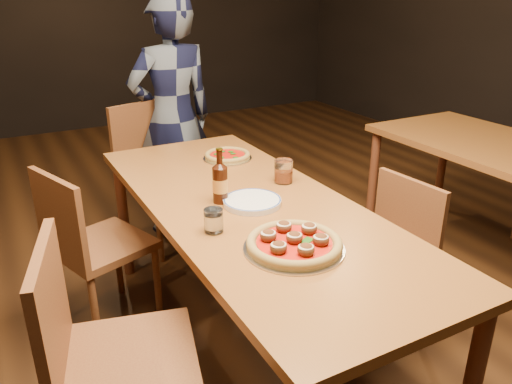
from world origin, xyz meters
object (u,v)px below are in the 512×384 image
pizza_meatball (294,243)px  beer_bottle (220,184)px  pizza_margherita (227,156)px  table_main (251,218)px  chair_main_e (377,263)px  chair_main_nw (128,359)px  chair_end (163,174)px  water_glass (214,221)px  chair_main_sw (102,244)px  amber_glass (284,171)px  plate_stack (252,202)px  diner (173,119)px

pizza_meatball → beer_bottle: bearing=96.0°
pizza_margherita → table_main: bearing=-106.2°
chair_main_e → chair_main_nw: bearing=-87.5°
chair_main_nw → pizza_meatball: chair_main_nw is taller
chair_end → water_glass: chair_end is taller
chair_main_sw → chair_main_nw: bearing=153.5°
amber_glass → chair_main_nw: bearing=-150.0°
amber_glass → pizza_margherita: bearing=100.5°
table_main → plate_stack: (0.00, -0.01, 0.08)m
beer_bottle → water_glass: (-0.14, -0.24, -0.04)m
pizza_margherita → diner: size_ratio=0.16×
pizza_meatball → water_glass: bearing=126.3°
chair_end → plate_stack: chair_end is taller
plate_stack → diner: bearing=84.1°
chair_main_e → diner: 1.69m
table_main → plate_stack: 0.08m
table_main → chair_main_e: 0.65m
chair_main_e → pizza_meatball: (-0.60, -0.20, 0.36)m
chair_main_e → water_glass: bearing=-98.9°
water_glass → chair_end: bearing=79.9°
chair_main_nw → chair_end: bearing=-8.2°
pizza_margherita → water_glass: 0.87m
diner → pizza_margherita: bearing=88.6°
beer_bottle → chair_main_e: bearing=-24.7°
plate_stack → diner: diner is taller
water_glass → pizza_meatball: bearing=-53.7°
chair_end → plate_stack: bearing=-108.0°
table_main → pizza_meatball: bearing=-97.1°
chair_main_e → pizza_margherita: size_ratio=3.18×
chair_main_e → water_glass: 0.88m
chair_main_nw → beer_bottle: size_ratio=4.04×
pizza_margherita → amber_glass: bearing=-79.5°
table_main → pizza_meatball: (-0.05, -0.43, 0.10)m
chair_main_nw → water_glass: 0.56m
pizza_meatball → chair_main_nw: bearing=175.3°
chair_main_nw → amber_glass: size_ratio=8.72×
chair_main_nw → water_glass: size_ratio=10.43×
table_main → water_glass: size_ratio=21.92×
chair_end → pizza_meatball: bearing=-109.9°
chair_main_nw → table_main: bearing=-45.7°
chair_main_sw → chair_main_e: (1.09, -0.75, -0.03)m
amber_glass → chair_end: bearing=103.2°
chair_main_e → amber_glass: (-0.29, 0.37, 0.39)m
chair_main_e → beer_bottle: beer_bottle is taller
chair_main_sw → chair_main_e: size_ratio=1.06×
chair_end → beer_bottle: (-0.11, -1.15, 0.35)m
beer_bottle → water_glass: beer_bottle is taller
chair_main_nw → amber_glass: chair_main_nw is taller
pizza_meatball → water_glass: (-0.19, 0.26, 0.02)m
pizza_meatball → amber_glass: 0.66m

